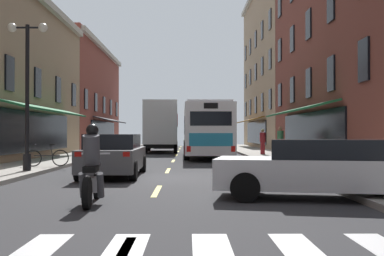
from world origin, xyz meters
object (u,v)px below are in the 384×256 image
box_truck (161,127)px  motorcycle_rider (92,170)px  sedan_near (114,155)px  sedan_far (165,141)px  sedan_mid (322,168)px  street_lamp_twin (27,89)px  transit_bus (205,130)px  bicycle_near (47,157)px  pedestrian_far (280,141)px  pedestrian_mid (263,141)px

box_truck → motorcycle_rider: box_truck is taller
sedan_near → sedan_far: size_ratio=0.99×
sedan_mid → street_lamp_twin: street_lamp_twin is taller
transit_bus → street_lamp_twin: size_ratio=2.15×
sedan_near → sedan_far: 31.47m
sedan_far → sedan_near: bearing=-90.2°
box_truck → street_lamp_twin: 19.97m
transit_bus → sedan_mid: 18.37m
sedan_far → motorcycle_rider: motorcycle_rider is taller
sedan_mid → street_lamp_twin: 10.97m
motorcycle_rider → transit_bus: bearing=80.9°
sedan_near → bicycle_near: bearing=137.6°
pedestrian_far → box_truck: bearing=-153.8°
motorcycle_rider → sedan_far: bearing=90.6°
sedan_near → street_lamp_twin: size_ratio=0.91×
sedan_near → sedan_mid: (5.53, -5.56, -0.04)m
bicycle_near → box_truck: bearing=78.4°
box_truck → sedan_near: size_ratio=1.75×
transit_bus → motorcycle_rider: transit_bus is taller
street_lamp_twin → pedestrian_far: bearing=41.8°
transit_bus → pedestrian_mid: bearing=12.3°
box_truck → sedan_near: bearing=-91.3°
pedestrian_mid → pedestrian_far: 3.08m
sedan_near → bicycle_near: 4.25m
street_lamp_twin → sedan_far: bearing=83.8°
sedan_far → bicycle_near: size_ratio=2.87×
pedestrian_mid → street_lamp_twin: 16.64m
bicycle_near → street_lamp_twin: street_lamp_twin is taller
pedestrian_far → sedan_far: bearing=-170.5°
sedan_far → motorcycle_rider: (0.41, -37.74, 0.01)m
transit_bus → pedestrian_mid: 3.79m
transit_bus → sedan_near: transit_bus is taller
transit_bus → sedan_mid: (1.94, -18.24, -0.99)m
sedan_near → motorcycle_rider: motorcycle_rider is taller
sedan_near → pedestrian_far: bearing=53.4°
street_lamp_twin → sedan_near: bearing=-11.8°
motorcycle_rider → street_lamp_twin: bearing=118.3°
motorcycle_rider → pedestrian_mid: bearing=71.3°
sedan_mid → pedestrian_mid: 19.11m
street_lamp_twin → transit_bus: bearing=60.6°
sedan_near → pedestrian_mid: (7.23, 13.47, 0.23)m
bicycle_near → pedestrian_far: (10.89, 7.58, 0.52)m
sedan_near → pedestrian_mid: size_ratio=2.97×
sedan_far → street_lamp_twin: (-3.32, -30.80, 2.35)m
sedan_near → motorcycle_rider: bearing=-85.1°
transit_bus → motorcycle_rider: size_ratio=5.45×
box_truck → pedestrian_mid: (6.78, -6.80, -1.03)m
sedan_near → transit_bus: bearing=74.2°
transit_bus → sedan_far: transit_bus is taller
sedan_far → motorcycle_rider: 37.74m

